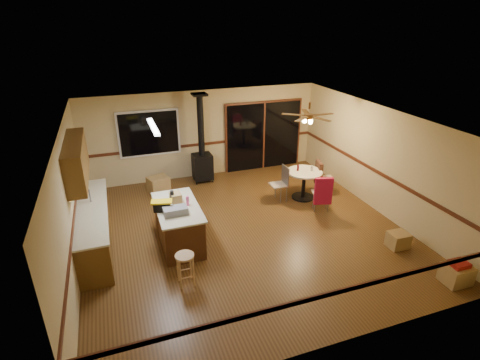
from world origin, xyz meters
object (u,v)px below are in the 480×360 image
kitchen_island (179,225)px  dining_table (304,180)px  chair_right (320,174)px  blue_bucket (199,250)px  box_corner_b (398,240)px  chair_left (282,179)px  bar_stool (186,269)px  box_corner_a (456,274)px  chair_near (323,191)px  toolbox_grey (175,211)px  box_under_window (159,184)px  toolbox_black (162,206)px  wood_stove (202,158)px

kitchen_island → dining_table: kitchen_island is taller
dining_table → chair_right: chair_right is taller
blue_bucket → box_corner_b: bearing=-15.6°
chair_right → dining_table: bearing=-169.4°
dining_table → chair_left: chair_left is taller
bar_stool → box_corner_a: 5.00m
chair_left → chair_near: (0.64, -0.97, 0.01)m
bar_stool → toolbox_grey: bearing=87.0°
box_corner_a → box_under_window: bearing=128.7°
chair_right → bar_stool: bearing=-149.3°
kitchen_island → toolbox_black: toolbox_black is taller
box_corner_a → kitchen_island: bearing=146.6°
kitchen_island → box_corner_a: 5.48m
wood_stove → toolbox_black: 3.54m
dining_table → bar_stool: bearing=-146.9°
toolbox_black → dining_table: size_ratio=0.36×
toolbox_black → box_under_window: toolbox_black is taller
kitchen_island → box_corner_b: (4.37, -1.71, -0.29)m
box_corner_a → wood_stove: bearing=118.4°
box_under_window → toolbox_grey: bearing=-90.8°
bar_stool → toolbox_black: bearing=97.6°
dining_table → chair_near: size_ratio=1.35×
kitchen_island → chair_right: bearing=15.7°
toolbox_grey → kitchen_island: bearing=74.2°
bar_stool → blue_bucket: bar_stool is taller
toolbox_black → box_corner_b: bearing=-19.1°
chair_right → chair_left: bearing=180.0°
chair_right → blue_bucket: bearing=-155.8°
toolbox_grey → chair_near: 3.77m
box_corner_b → wood_stove: bearing=122.8°
bar_stool → blue_bucket: (0.44, 0.81, -0.20)m
toolbox_grey → box_under_window: (0.04, 3.08, -0.76)m
toolbox_black → box_corner_b: toolbox_black is taller
toolbox_grey → chair_left: (3.07, 1.47, -0.39)m
chair_right → kitchen_island: bearing=-164.3°
wood_stove → chair_left: size_ratio=4.89×
box_under_window → bar_stool: bearing=-91.4°
toolbox_black → box_under_window: (0.27, 2.84, -0.78)m
wood_stove → bar_stool: wood_stove is taller
toolbox_grey → box_corner_b: size_ratio=1.15×
bar_stool → chair_left: bearing=38.9°
box_under_window → blue_bucket: bearing=-84.2°
wood_stove → dining_table: (2.27, -2.00, -0.20)m
box_corner_b → chair_left: bearing=116.0°
blue_bucket → chair_left: size_ratio=0.53×
chair_left → chair_right: 1.12m
kitchen_island → box_corner_b: kitchen_island is taller
box_under_window → box_corner_a: 7.39m
blue_bucket → chair_left: chair_left is taller
toolbox_black → blue_bucket: (0.61, -0.48, -0.88)m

